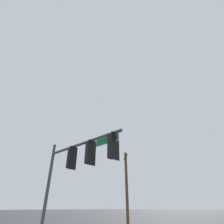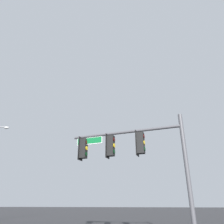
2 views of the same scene
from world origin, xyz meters
TOP-DOWN VIEW (x-y plane):
  - signal_pole_near at (-5.56, -8.00)m, footprint 6.05×0.65m

SIDE VIEW (x-z plane):
  - signal_pole_near at x=-5.56m, z-range 1.24..6.77m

